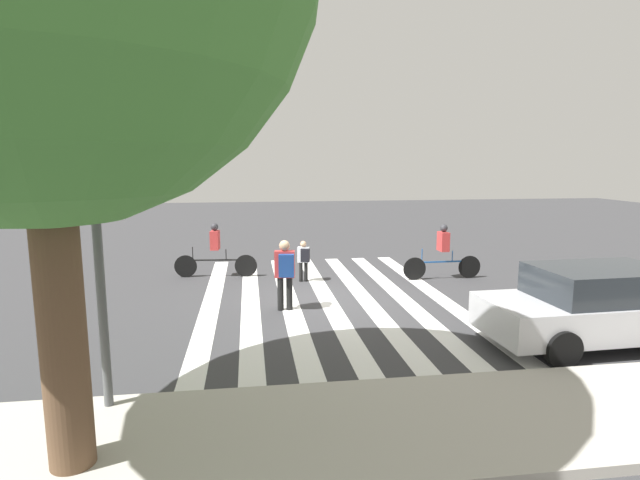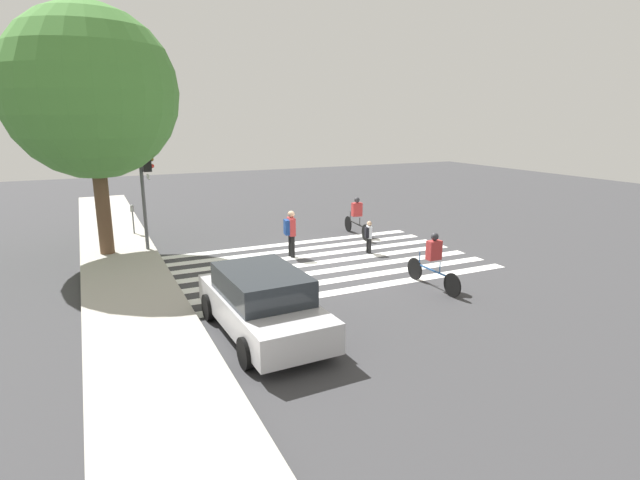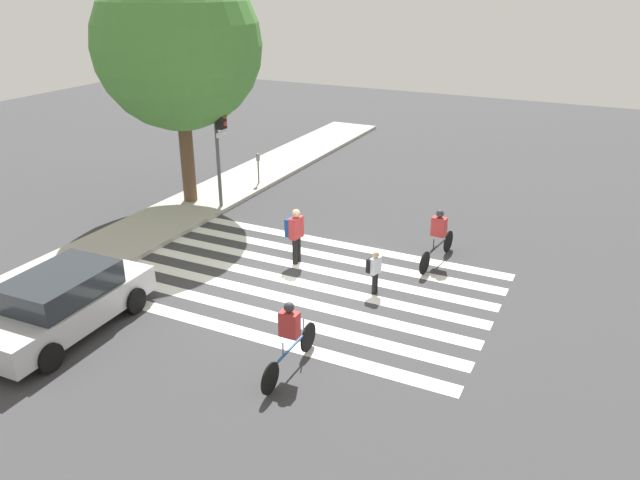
# 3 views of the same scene
# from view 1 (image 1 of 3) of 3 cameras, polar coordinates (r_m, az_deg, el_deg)

# --- Properties ---
(ground_plane) EXTENTS (60.00, 60.00, 0.00)m
(ground_plane) POSITION_cam_1_polar(r_m,az_deg,el_deg) (12.57, 0.75, -6.71)
(ground_plane) COLOR #38383A
(sidewalk_curb) EXTENTS (36.00, 2.50, 0.14)m
(sidewalk_curb) POSITION_cam_1_polar(r_m,az_deg,el_deg) (6.87, 9.38, -20.21)
(sidewalk_curb) COLOR #ADA89E
(sidewalk_curb) RESTS_ON ground_plane
(crosswalk_stripes) EXTENTS (6.10, 10.00, 0.01)m
(crosswalk_stripes) POSITION_cam_1_polar(r_m,az_deg,el_deg) (12.57, 0.75, -6.69)
(crosswalk_stripes) COLOR white
(crosswalk_stripes) RESTS_ON ground_plane
(traffic_light) EXTENTS (0.60, 0.50, 3.94)m
(traffic_light) POSITION_cam_1_polar(r_m,az_deg,el_deg) (7.11, -23.98, 2.99)
(traffic_light) COLOR #515456
(traffic_light) RESTS_ON ground_plane
(pedestrian_adult_yellow_jacket) EXTENTS (0.48, 0.42, 1.63)m
(pedestrian_adult_yellow_jacket) POSITION_cam_1_polar(r_m,az_deg,el_deg) (11.41, -4.02, -3.43)
(pedestrian_adult_yellow_jacket) COLOR black
(pedestrian_adult_yellow_jacket) RESTS_ON ground_plane
(pedestrian_adult_blue_shirt) EXTENTS (0.35, 0.33, 1.17)m
(pedestrian_adult_blue_shirt) POSITION_cam_1_polar(r_m,az_deg,el_deg) (14.16, -1.87, -2.07)
(pedestrian_adult_blue_shirt) COLOR black
(pedestrian_adult_blue_shirt) RESTS_ON ground_plane
(cyclist_far_lane) EXTENTS (2.34, 0.40, 1.62)m
(cyclist_far_lane) POSITION_cam_1_polar(r_m,az_deg,el_deg) (14.84, 13.87, -1.10)
(cyclist_far_lane) COLOR black
(cyclist_far_lane) RESTS_ON ground_plane
(cyclist_mid_street) EXTENTS (2.42, 0.42, 1.61)m
(cyclist_mid_street) POSITION_cam_1_polar(r_m,az_deg,el_deg) (15.00, -11.89, -0.93)
(cyclist_mid_street) COLOR black
(cyclist_mid_street) RESTS_ON ground_plane
(car_parked_silver_sedan) EXTENTS (4.41, 2.02, 1.48)m
(car_parked_silver_sedan) POSITION_cam_1_polar(r_m,az_deg,el_deg) (10.71, 29.33, -6.54)
(car_parked_silver_sedan) COLOR #B7B7BC
(car_parked_silver_sedan) RESTS_ON ground_plane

